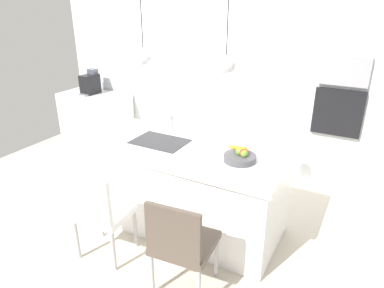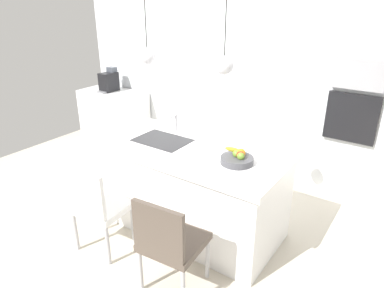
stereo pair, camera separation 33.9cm
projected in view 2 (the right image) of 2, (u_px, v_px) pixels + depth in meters
name	position (u px, v px, depth m)	size (l,w,h in m)	color
floor	(185.00, 222.00, 3.82)	(6.60, 6.60, 0.00)	beige
back_wall	(258.00, 78.00, 4.56)	(6.00, 0.10, 2.60)	white
kitchen_island	(184.00, 186.00, 3.64)	(2.08, 0.93, 0.91)	white
sink_basin	(162.00, 141.00, 3.61)	(0.56, 0.40, 0.02)	#2D2D30
faucet	(175.00, 122.00, 3.71)	(0.02, 0.17, 0.22)	silver
fruit_bowl	(237.00, 158.00, 3.10)	(0.30, 0.30, 0.16)	#4C4C51
side_counter	(114.00, 116.00, 5.89)	(1.10, 0.60, 0.85)	white
coffee_machine	(109.00, 81.00, 5.69)	(0.20, 0.35, 0.38)	black
microwave	(360.00, 74.00, 3.78)	(0.54, 0.08, 0.34)	#9E9EA3
oven	(351.00, 118.00, 3.97)	(0.56, 0.08, 0.56)	black
chair_near	(97.00, 205.00, 3.21)	(0.50, 0.46, 0.91)	white
chair_middle	(169.00, 241.00, 2.76)	(0.51, 0.51, 0.89)	brown
pendant_light_left	(147.00, 56.00, 3.36)	(0.16, 0.16, 0.76)	silver
pendant_light_right	(224.00, 65.00, 2.91)	(0.16, 0.16, 0.76)	silver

